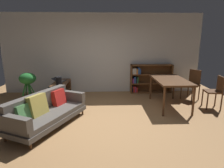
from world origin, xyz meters
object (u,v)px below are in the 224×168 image
at_px(open_laptop, 60,80).
at_px(desk_speaker, 59,81).
at_px(media_console, 61,91).
at_px(potted_floor_plant, 28,83).
at_px(bookshelf, 148,78).
at_px(dining_table, 170,82).
at_px(dining_chair_near, 215,90).
at_px(fabric_couch, 45,110).
at_px(dining_chair_far, 192,83).

height_order(open_laptop, desk_speaker, desk_speaker).
xyz_separation_m(media_console, potted_floor_plant, (-0.94, -0.11, 0.30)).
bearing_deg(bookshelf, dining_table, -79.62).
height_order(dining_chair_near, bookshelf, bookshelf).
bearing_deg(open_laptop, potted_floor_plant, -161.07).
height_order(fabric_couch, dining_chair_far, dining_chair_far).
bearing_deg(dining_chair_near, dining_chair_far, 109.76).
bearing_deg(dining_chair_near, dining_table, 172.45).
height_order(fabric_couch, open_laptop, fabric_couch).
height_order(fabric_couch, potted_floor_plant, potted_floor_plant).
bearing_deg(potted_floor_plant, open_laptop, 18.93).
bearing_deg(bookshelf, dining_chair_far, -35.52).
xyz_separation_m(fabric_couch, dining_table, (3.10, 1.09, 0.36)).
bearing_deg(fabric_couch, dining_chair_far, 23.22).
distance_m(desk_speaker, bookshelf, 3.06).
bearing_deg(bookshelf, dining_chair_near, -48.04).
xyz_separation_m(fabric_couch, open_laptop, (-0.13, 2.04, 0.23)).
bearing_deg(bookshelf, desk_speaker, -159.63).
relative_size(fabric_couch, desk_speaker, 8.38).
bearing_deg(dining_table, potted_floor_plant, 171.15).
distance_m(potted_floor_plant, dining_chair_near, 5.38).
height_order(dining_chair_near, dining_chair_far, dining_chair_far).
bearing_deg(dining_chair_near, potted_floor_plant, 171.45).
distance_m(open_laptop, bookshelf, 3.01).
relative_size(open_laptop, dining_chair_near, 0.49).
xyz_separation_m(dining_table, bookshelf, (-0.27, 1.48, -0.21)).
bearing_deg(desk_speaker, potted_floor_plant, 167.19).
xyz_separation_m(media_console, bookshelf, (2.90, 0.73, 0.23)).
bearing_deg(dining_chair_far, potted_floor_plant, 179.88).
height_order(desk_speaker, potted_floor_plant, potted_floor_plant).
height_order(desk_speaker, bookshelf, bookshelf).
bearing_deg(dining_table, desk_speaker, 172.42).
distance_m(media_console, potted_floor_plant, 1.00).
relative_size(desk_speaker, potted_floor_plant, 0.27).
xyz_separation_m(fabric_couch, desk_speaker, (-0.03, 1.51, 0.32)).
bearing_deg(potted_floor_plant, dining_table, -8.85).
bearing_deg(dining_chair_far, media_console, 178.34).
distance_m(open_laptop, dining_chair_near, 4.57).
distance_m(dining_chair_near, bookshelf, 2.20).
relative_size(dining_table, bookshelf, 1.02).
bearing_deg(dining_chair_far, open_laptop, 175.68).
height_order(potted_floor_plant, bookshelf, bookshelf).
relative_size(fabric_couch, potted_floor_plant, 2.29).
height_order(dining_table, dining_chair_near, dining_chair_near).
relative_size(fabric_couch, bookshelf, 1.39).
bearing_deg(dining_chair_far, desk_speaker, -176.99).
relative_size(open_laptop, potted_floor_plant, 0.50).
bearing_deg(media_console, dining_chair_far, -1.66).
xyz_separation_m(dining_chair_near, bookshelf, (-1.47, 1.64, -0.01)).
bearing_deg(potted_floor_plant, fabric_couch, -59.64).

